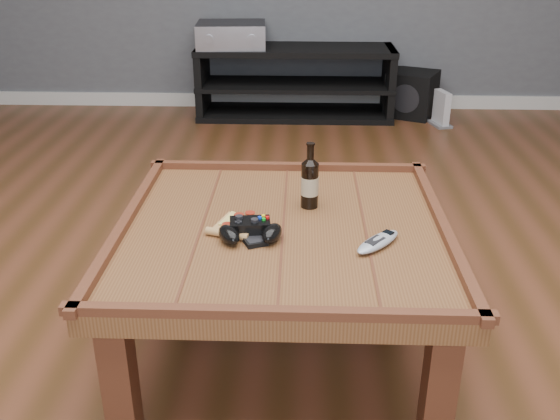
{
  "coord_description": "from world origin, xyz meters",
  "views": [
    {
      "loc": [
        0.05,
        -1.71,
        1.3
      ],
      "look_at": [
        -0.01,
        -0.03,
        0.52
      ],
      "focal_mm": 40.0,
      "sensor_mm": 36.0,
      "label": 1
    }
  ],
  "objects_px": {
    "game_console": "(441,110)",
    "remote_control": "(378,242)",
    "beer_bottle": "(310,182)",
    "subwoofer": "(412,94)",
    "coffee_table": "(283,243)",
    "media_console": "(295,83)",
    "smartphone": "(252,237)",
    "game_controller": "(250,231)",
    "pizza_slice": "(237,224)",
    "av_receiver": "(231,35)"
  },
  "relations": [
    {
      "from": "game_console",
      "to": "remote_control",
      "type": "bearing_deg",
      "value": -121.03
    },
    {
      "from": "beer_bottle",
      "to": "subwoofer",
      "type": "relative_size",
      "value": 0.51
    },
    {
      "from": "coffee_table",
      "to": "media_console",
      "type": "xyz_separation_m",
      "value": [
        0.0,
        2.75,
        -0.15
      ]
    },
    {
      "from": "media_console",
      "to": "smartphone",
      "type": "xyz_separation_m",
      "value": [
        -0.09,
        -2.84,
        0.21
      ]
    },
    {
      "from": "game_controller",
      "to": "game_console",
      "type": "xyz_separation_m",
      "value": [
        1.12,
        2.64,
        -0.37
      ]
    },
    {
      "from": "game_controller",
      "to": "smartphone",
      "type": "xyz_separation_m",
      "value": [
        0.0,
        -0.0,
        -0.02
      ]
    },
    {
      "from": "smartphone",
      "to": "game_console",
      "type": "relative_size",
      "value": 0.54
    },
    {
      "from": "pizza_slice",
      "to": "beer_bottle",
      "type": "bearing_deg",
      "value": 53.76
    },
    {
      "from": "pizza_slice",
      "to": "remote_control",
      "type": "relative_size",
      "value": 1.53
    },
    {
      "from": "av_receiver",
      "to": "coffee_table",
      "type": "bearing_deg",
      "value": -84.66
    },
    {
      "from": "media_console",
      "to": "subwoofer",
      "type": "height_order",
      "value": "media_console"
    },
    {
      "from": "game_controller",
      "to": "pizza_slice",
      "type": "bearing_deg",
      "value": 114.92
    },
    {
      "from": "smartphone",
      "to": "subwoofer",
      "type": "height_order",
      "value": "smartphone"
    },
    {
      "from": "smartphone",
      "to": "av_receiver",
      "type": "relative_size",
      "value": 0.26
    },
    {
      "from": "game_controller",
      "to": "av_receiver",
      "type": "relative_size",
      "value": 0.42
    },
    {
      "from": "media_console",
      "to": "remote_control",
      "type": "bearing_deg",
      "value": -84.5
    },
    {
      "from": "beer_bottle",
      "to": "game_console",
      "type": "bearing_deg",
      "value": 68.59
    },
    {
      "from": "subwoofer",
      "to": "game_console",
      "type": "distance_m",
      "value": 0.3
    },
    {
      "from": "media_console",
      "to": "beer_bottle",
      "type": "distance_m",
      "value": 2.62
    },
    {
      "from": "game_controller",
      "to": "subwoofer",
      "type": "height_order",
      "value": "game_controller"
    },
    {
      "from": "media_console",
      "to": "beer_bottle",
      "type": "xyz_separation_m",
      "value": [
        0.08,
        -2.6,
        0.29
      ]
    },
    {
      "from": "av_receiver",
      "to": "game_console",
      "type": "relative_size",
      "value": 2.06
    },
    {
      "from": "game_console",
      "to": "smartphone",
      "type": "bearing_deg",
      "value": -128.24
    },
    {
      "from": "game_controller",
      "to": "subwoofer",
      "type": "xyz_separation_m",
      "value": [
        0.94,
        2.88,
        -0.32
      ]
    },
    {
      "from": "beer_bottle",
      "to": "subwoofer",
      "type": "xyz_separation_m",
      "value": [
        0.77,
        2.65,
        -0.38
      ]
    },
    {
      "from": "subwoofer",
      "to": "game_console",
      "type": "relative_size",
      "value": 1.77
    },
    {
      "from": "subwoofer",
      "to": "av_receiver",
      "type": "bearing_deg",
      "value": -152.69
    },
    {
      "from": "remote_control",
      "to": "game_console",
      "type": "relative_size",
      "value": 0.74
    },
    {
      "from": "coffee_table",
      "to": "av_receiver",
      "type": "xyz_separation_m",
      "value": [
        -0.45,
        2.74,
        0.19
      ]
    },
    {
      "from": "media_console",
      "to": "smartphone",
      "type": "distance_m",
      "value": 2.85
    },
    {
      "from": "pizza_slice",
      "to": "subwoofer",
      "type": "xyz_separation_m",
      "value": [
        0.99,
        2.81,
        -0.3
      ]
    },
    {
      "from": "game_console",
      "to": "pizza_slice",
      "type": "bearing_deg",
      "value": -129.82
    },
    {
      "from": "game_controller",
      "to": "smartphone",
      "type": "relative_size",
      "value": 1.6
    },
    {
      "from": "game_controller",
      "to": "remote_control",
      "type": "height_order",
      "value": "game_controller"
    },
    {
      "from": "smartphone",
      "to": "game_console",
      "type": "xyz_separation_m",
      "value": [
        1.11,
        2.64,
        -0.35
      ]
    },
    {
      "from": "game_controller",
      "to": "subwoofer",
      "type": "relative_size",
      "value": 0.49
    },
    {
      "from": "coffee_table",
      "to": "game_controller",
      "type": "bearing_deg",
      "value": -137.89
    },
    {
      "from": "beer_bottle",
      "to": "subwoofer",
      "type": "bearing_deg",
      "value": 73.78
    },
    {
      "from": "smartphone",
      "to": "av_receiver",
      "type": "distance_m",
      "value": 2.86
    },
    {
      "from": "smartphone",
      "to": "remote_control",
      "type": "relative_size",
      "value": 0.74
    },
    {
      "from": "remote_control",
      "to": "media_console",
      "type": "bearing_deg",
      "value": 136.15
    },
    {
      "from": "coffee_table",
      "to": "subwoofer",
      "type": "relative_size",
      "value": 2.41
    },
    {
      "from": "av_receiver",
      "to": "game_console",
      "type": "height_order",
      "value": "av_receiver"
    },
    {
      "from": "smartphone",
      "to": "subwoofer",
      "type": "relative_size",
      "value": 0.31
    },
    {
      "from": "game_controller",
      "to": "pizza_slice",
      "type": "relative_size",
      "value": 0.77
    },
    {
      "from": "media_console",
      "to": "subwoofer",
      "type": "distance_m",
      "value": 0.86
    },
    {
      "from": "beer_bottle",
      "to": "smartphone",
      "type": "distance_m",
      "value": 0.3
    },
    {
      "from": "pizza_slice",
      "to": "av_receiver",
      "type": "distance_m",
      "value": 2.77
    },
    {
      "from": "game_console",
      "to": "subwoofer",
      "type": "bearing_deg",
      "value": 109.31
    },
    {
      "from": "coffee_table",
      "to": "game_console",
      "type": "relative_size",
      "value": 4.26
    }
  ]
}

